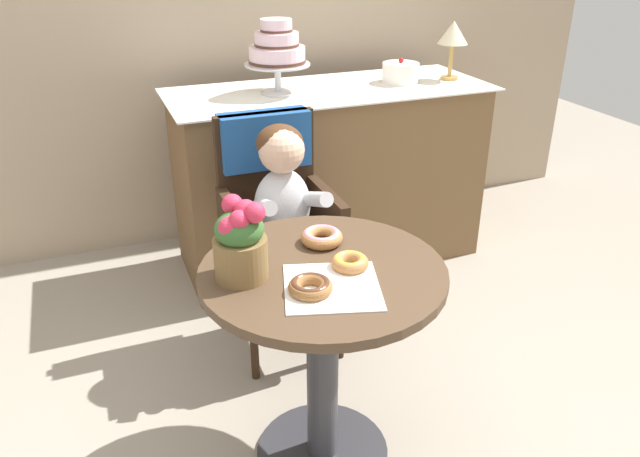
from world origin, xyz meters
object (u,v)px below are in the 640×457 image
donut_front (310,286)px  flower_vase (240,240)px  donut_side (350,262)px  table_lamp (453,35)px  wicker_chair (273,196)px  donut_mid (322,237)px  tiered_cake_stand (277,50)px  seated_child (285,202)px  cafe_table (323,329)px  round_layer_cake (400,73)px

donut_front → flower_vase: flower_vase is taller
donut_side → table_lamp: bearing=49.2°
wicker_chair → donut_mid: (-0.03, -0.59, 0.10)m
donut_side → table_lamp: table_lamp is taller
tiered_cake_stand → seated_child: bearing=-106.3°
table_lamp → tiered_cake_stand: bearing=177.8°
flower_vase → donut_front: bearing=-44.6°
seated_child → tiered_cake_stand: size_ratio=2.18×
donut_side → cafe_table: bearing=159.7°
donut_front → flower_vase: bearing=135.4°
donut_mid → cafe_table: bearing=-110.4°
round_layer_cake → table_lamp: bearing=-6.3°
wicker_chair → donut_front: (-0.16, -0.85, 0.10)m
table_lamp → wicker_chair: bearing=-154.5°
donut_front → table_lamp: 1.91m
seated_child → donut_front: bearing=-102.9°
seated_child → tiered_cake_stand: tiered_cake_stand is taller
wicker_chair → flower_vase: size_ratio=4.03×
cafe_table → tiered_cake_stand: 1.46m
round_layer_cake → table_lamp: size_ratio=0.63×
donut_side → tiered_cake_stand: bearing=80.7°
wicker_chair → donut_mid: size_ratio=7.31×
table_lamp → flower_vase: bearing=-139.0°
flower_vase → cafe_table: bearing=-9.2°
donut_front → table_lamp: bearing=47.4°
cafe_table → table_lamp: (1.19, 1.27, 0.61)m
donut_mid → donut_side: (0.02, -0.17, -0.00)m
seated_child → round_layer_cake: (0.84, 0.71, 0.27)m
donut_mid → table_lamp: size_ratio=0.46×
flower_vase → table_lamp: size_ratio=0.83×
wicker_chair → donut_front: bearing=-95.0°
donut_mid → flower_vase: 0.32m
wicker_chair → donut_side: wicker_chair is taller
wicker_chair → table_lamp: table_lamp is taller
donut_front → table_lamp: table_lamp is taller
seated_child → tiered_cake_stand: bearing=73.7°
seated_child → donut_mid: seated_child is taller
round_layer_cake → donut_front: bearing=-125.5°
cafe_table → table_lamp: size_ratio=2.53×
wicker_chair → donut_front: 0.87m
seated_child → tiered_cake_stand: 0.86m
donut_side → table_lamp: 1.75m
tiered_cake_stand → round_layer_cake: bearing=-0.4°
table_lamp → donut_mid: bearing=-135.4°
tiered_cake_stand → table_lamp: size_ratio=1.17×
cafe_table → donut_front: bearing=-125.6°
donut_mid → table_lamp: table_lamp is taller
cafe_table → donut_front: donut_front is taller
cafe_table → wicker_chair: 0.75m
tiered_cake_stand → donut_side: bearing=-99.3°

